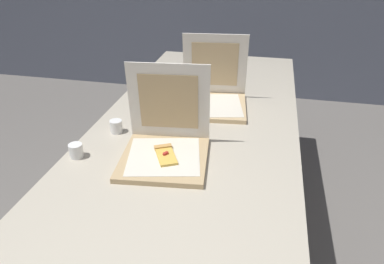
# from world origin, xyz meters

# --- Properties ---
(table) EXTENTS (0.98, 2.41, 0.73)m
(table) POSITION_xyz_m (0.00, 0.66, 0.69)
(table) COLOR #BCB29E
(table) RESTS_ON ground
(pizza_box_front) EXTENTS (0.39, 0.39, 0.37)m
(pizza_box_front) POSITION_xyz_m (-0.07, 0.36, 0.78)
(pizza_box_front) COLOR tan
(pizza_box_front) RESTS_ON table
(pizza_box_middle) EXTENTS (0.39, 0.39, 0.37)m
(pizza_box_middle) POSITION_xyz_m (0.05, 0.91, 0.78)
(pizza_box_middle) COLOR tan
(pizza_box_middle) RESTS_ON table
(cup_white_near_center) EXTENTS (0.06, 0.06, 0.06)m
(cup_white_near_center) POSITION_xyz_m (-0.35, 0.51, 0.76)
(cup_white_near_center) COLOR white
(cup_white_near_center) RESTS_ON table
(cup_white_far) EXTENTS (0.06, 0.06, 0.06)m
(cup_white_far) POSITION_xyz_m (-0.23, 1.01, 0.76)
(cup_white_far) COLOR white
(cup_white_far) RESTS_ON table
(cup_white_mid) EXTENTS (0.06, 0.06, 0.06)m
(cup_white_mid) POSITION_xyz_m (-0.26, 0.74, 0.76)
(cup_white_mid) COLOR white
(cup_white_mid) RESTS_ON table
(cup_white_near_left) EXTENTS (0.06, 0.06, 0.06)m
(cup_white_near_left) POSITION_xyz_m (-0.43, 0.27, 0.76)
(cup_white_near_left) COLOR white
(cup_white_near_left) RESTS_ON table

